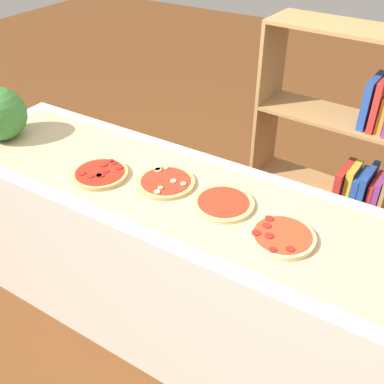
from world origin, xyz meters
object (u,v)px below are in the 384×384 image
(pizza_pepperoni_0, at_px, (100,174))
(pizza_mushroom_1, at_px, (166,182))
(pizza_plain_2, at_px, (223,203))
(pizza_pepperoni_3, at_px, (282,236))
(bookshelf, at_px, (339,170))

(pizza_pepperoni_0, bearing_deg, pizza_mushroom_1, 19.65)
(pizza_plain_2, bearing_deg, pizza_pepperoni_3, -13.44)
(pizza_pepperoni_3, distance_m, bookshelf, 1.04)
(pizza_pepperoni_0, distance_m, pizza_mushroom_1, 0.30)
(pizza_pepperoni_0, relative_size, pizza_pepperoni_3, 1.02)
(pizza_pepperoni_0, distance_m, pizza_pepperoni_3, 0.85)
(pizza_pepperoni_0, xyz_separation_m, bookshelf, (0.81, 1.04, -0.27))
(pizza_pepperoni_0, xyz_separation_m, pizza_mushroom_1, (0.28, 0.10, -0.00))
(pizza_mushroom_1, height_order, pizza_plain_2, pizza_mushroom_1)
(pizza_pepperoni_0, bearing_deg, bookshelf, 52.06)
(pizza_pepperoni_0, height_order, pizza_pepperoni_3, same)
(pizza_plain_2, height_order, pizza_pepperoni_3, pizza_pepperoni_3)
(pizza_mushroom_1, height_order, bookshelf, bookshelf)
(pizza_mushroom_1, xyz_separation_m, bookshelf, (0.53, 0.94, -0.27))
(pizza_pepperoni_0, distance_m, bookshelf, 1.34)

